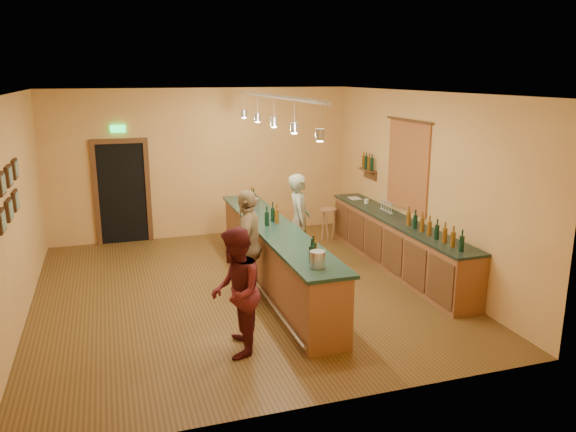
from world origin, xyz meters
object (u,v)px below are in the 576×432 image
object	(u,v)px
customer_a	(236,292)
bar_stool	(328,215)
customer_b	(248,246)
back_counter	(397,243)
bartender	(299,221)
tasting_bar	(275,252)

from	to	relation	value
customer_a	bar_stool	bearing A→B (deg)	160.10
customer_a	customer_b	size ratio (longest dim) A/B	0.93
back_counter	bar_stool	size ratio (longest dim) A/B	6.37
customer_a	customer_b	xyz separation A→B (m)	(0.58, 1.66, 0.06)
back_counter	bartender	size ratio (longest dim) A/B	2.63
bartender	bar_stool	bearing A→B (deg)	-23.75
customer_a	bar_stool	xyz separation A→B (m)	(2.97, 4.27, -0.26)
tasting_bar	customer_b	xyz separation A→B (m)	(-0.55, -0.41, 0.28)
customer_b	back_counter	bearing A→B (deg)	125.60
customer_a	tasting_bar	bearing A→B (deg)	166.35
tasting_bar	bartender	size ratio (longest dim) A/B	2.94
back_counter	bartender	distance (m)	1.83
bar_stool	bartender	bearing A→B (deg)	-130.06
tasting_bar	bartender	distance (m)	1.19
bar_stool	customer_a	bearing A→B (deg)	-124.77
back_counter	customer_a	xyz separation A→B (m)	(-3.51, -2.25, 0.34)
back_counter	tasting_bar	world-z (taller)	tasting_bar
back_counter	bartender	world-z (taller)	bartender
back_counter	tasting_bar	xyz separation A→B (m)	(-2.38, -0.18, 0.12)
tasting_bar	bar_stool	world-z (taller)	tasting_bar
back_counter	bar_stool	world-z (taller)	back_counter
back_counter	bartender	bearing A→B (deg)	156.62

